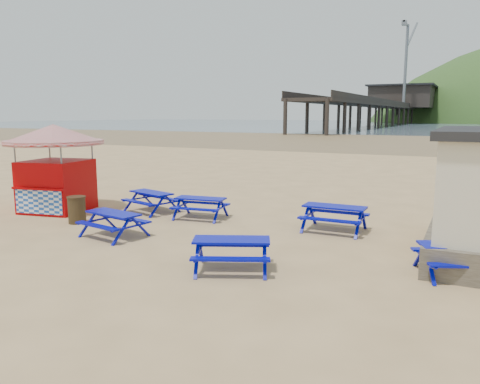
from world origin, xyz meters
The scene contains 12 objects.
ground centered at (0.00, 0.00, 0.00)m, with size 400.00×400.00×0.00m, color tan.
wet_sand centered at (0.00, 55.00, 0.00)m, with size 400.00×400.00×0.00m, color olive.
sea centered at (0.00, 170.00, 0.01)m, with size 400.00×400.00×0.00m, color #465864.
picnic_table_blue_a centered at (-2.61, 1.53, 0.37)m, with size 2.06×1.82×0.73m.
picnic_table_blue_b centered at (-0.48, 1.43, 0.35)m, with size 1.87×1.59×0.71m.
picnic_table_blue_c centered at (4.06, 1.69, 0.39)m, with size 1.86×1.50×0.78m.
picnic_table_blue_d centered at (-1.46, -1.77, 0.36)m, with size 1.91×1.64×0.71m.
picnic_table_blue_e centered at (2.92, -2.87, 0.36)m, with size 2.14×1.97×0.72m.
picnic_table_blue_f centered at (7.56, -1.04, 0.36)m, with size 2.09×1.92×0.71m.
ice_cream_kiosk centered at (-5.81, 0.19, 1.98)m, with size 4.13×4.13×3.15m.
litter_bin centered at (-3.70, -0.98, 0.45)m, with size 0.60×0.60×0.88m.
pier centered at (-17.99, 178.23, 5.46)m, with size 24.00×220.00×39.29m.
Camera 1 is at (7.62, -11.93, 3.49)m, focal length 35.00 mm.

